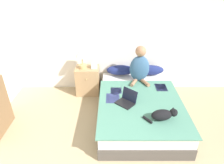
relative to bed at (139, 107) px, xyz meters
The scene contains 10 objects.
wall_back 1.57m from the bed, 99.30° to the left, with size 6.07×0.05×2.55m.
bed is the anchor object (origin of this frame).
pillow_near 1.05m from the bed, 109.37° to the left, with size 0.62×0.21×0.23m.
pillow_far 1.05m from the bed, 70.60° to the left, with size 0.62×0.21×0.23m.
person_sitting 0.86m from the bed, 85.32° to the left, with size 0.41×0.40×0.77m.
cat_tabby 0.75m from the bed, 64.43° to the right, with size 0.55×0.23×0.20m.
laptop_open 0.41m from the bed, 148.12° to the right, with size 0.41×0.41×0.24m.
nightstand 1.38m from the bed, 140.90° to the left, with size 0.51×0.42×0.64m.
table_lamp 1.62m from the bed, 143.82° to the left, with size 0.27×0.27×0.47m.
tissue_box 1.34m from the bed, 136.51° to the left, with size 0.12×0.12×0.14m.
Camera 1 is at (-0.33, -0.57, 2.52)m, focal length 32.00 mm.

